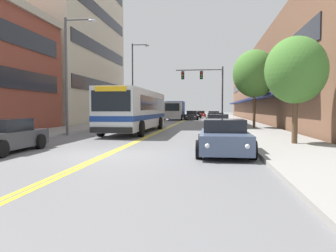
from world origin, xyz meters
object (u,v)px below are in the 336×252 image
object	(u,v)px
street_lamp_left_far	(135,77)
street_tree_right_near	(296,70)
car_champagne_parked_left_far	(151,117)
car_navy_parked_right_end	(214,115)
box_truck	(175,110)
street_lamp_left_near	(70,66)
city_bus	(136,109)
car_silver_parked_right_mid	(218,123)
car_red_moving_third	(201,114)
car_charcoal_moving_lead	(192,116)
car_black_moving_second	(196,115)
car_dark_grey_parked_left_near	(0,137)
street_tree_right_mid	(255,74)
car_beige_parked_right_far	(216,119)
car_white_parked_left_mid	(136,119)
traffic_signal_mast	(207,83)
car_slate_blue_parked_right_foreground	(224,138)

from	to	relation	value
street_lamp_left_far	street_tree_right_near	xyz separation A→B (m)	(12.66, -22.61, -2.00)
car_champagne_parked_left_far	car_navy_parked_right_end	size ratio (longest dim) A/B	1.08
box_truck	street_lamp_left_near	bearing A→B (deg)	-96.22
city_bus	car_silver_parked_right_mid	bearing A→B (deg)	14.69
car_champagne_parked_left_far	car_red_moving_third	bearing A→B (deg)	75.06
box_truck	car_charcoal_moving_lead	bearing A→B (deg)	-1.12
street_tree_right_near	car_black_moving_second	bearing A→B (deg)	98.17
car_champagne_parked_left_far	box_truck	world-z (taller)	box_truck
car_dark_grey_parked_left_near	street_tree_right_mid	distance (m)	20.42
car_black_moving_second	city_bus	bearing A→B (deg)	-94.45
car_dark_grey_parked_left_near	car_navy_parked_right_end	xyz separation A→B (m)	(8.73, 41.63, 0.02)
street_tree_right_near	car_silver_parked_right_mid	bearing A→B (deg)	107.74
car_champagne_parked_left_far	street_tree_right_mid	size ratio (longest dim) A/B	0.72
car_silver_parked_right_mid	car_charcoal_moving_lead	distance (m)	25.74
car_champagne_parked_left_far	street_tree_right_mid	bearing A→B (deg)	-54.85
car_beige_parked_right_far	car_red_moving_third	world-z (taller)	car_red_moving_third
car_dark_grey_parked_left_near	street_tree_right_mid	bearing A→B (deg)	53.95
street_lamp_left_near	car_black_moving_second	bearing A→B (deg)	81.18
car_navy_parked_right_end	car_white_parked_left_mid	bearing A→B (deg)	-116.25
car_dark_grey_parked_left_near	box_truck	bearing A→B (deg)	86.06
car_charcoal_moving_lead	car_red_moving_third	distance (m)	17.44
car_red_moving_third	street_tree_right_near	world-z (taller)	street_tree_right_near
city_bus	street_tree_right_mid	distance (m)	10.42
city_bus	car_charcoal_moving_lead	world-z (taller)	city_bus
traffic_signal_mast	street_tree_right_near	bearing A→B (deg)	-79.49
city_bus	car_beige_parked_right_far	xyz separation A→B (m)	(6.01, 11.72, -1.08)
car_slate_blue_parked_right_foreground	city_bus	bearing A→B (deg)	117.78
box_truck	street_lamp_left_far	bearing A→B (deg)	-104.83
car_charcoal_moving_lead	traffic_signal_mast	bearing A→B (deg)	-79.37
car_white_parked_left_mid	street_lamp_left_far	size ratio (longest dim) A/B	0.48
box_truck	car_beige_parked_right_far	bearing A→B (deg)	-68.66
city_bus	street_lamp_left_near	world-z (taller)	street_lamp_left_near
car_navy_parked_right_end	car_charcoal_moving_lead	size ratio (longest dim) A/B	0.89
car_red_moving_third	car_champagne_parked_left_far	bearing A→B (deg)	-104.94
car_dark_grey_parked_left_near	street_tree_right_near	xyz separation A→B (m)	(11.93, 3.58, 2.81)
car_dark_grey_parked_left_near	car_silver_parked_right_mid	xyz separation A→B (m)	(8.74, 13.55, -0.00)
box_truck	street_tree_right_mid	bearing A→B (deg)	-68.38
car_white_parked_left_mid	car_beige_parked_right_far	world-z (taller)	car_white_parked_left_mid
street_tree_right_near	street_tree_right_mid	distance (m)	12.67
city_bus	car_dark_grey_parked_left_near	distance (m)	12.33
car_white_parked_left_mid	car_silver_parked_right_mid	bearing A→B (deg)	-49.63
city_bus	car_beige_parked_right_far	size ratio (longest dim) A/B	2.80
car_white_parked_left_mid	car_dark_grey_parked_left_near	bearing A→B (deg)	-89.93
street_tree_right_near	box_truck	bearing A→B (deg)	104.57
car_dark_grey_parked_left_near	street_tree_right_mid	world-z (taller)	street_tree_right_mid
car_champagne_parked_left_far	street_lamp_left_near	distance (m)	25.07
city_bus	street_lamp_left_far	bearing A→B (deg)	103.60
street_tree_right_mid	car_charcoal_moving_lead	bearing A→B (deg)	105.77
street_lamp_left_near	traffic_signal_mast	bearing A→B (deg)	65.23
car_navy_parked_right_end	car_charcoal_moving_lead	distance (m)	4.27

